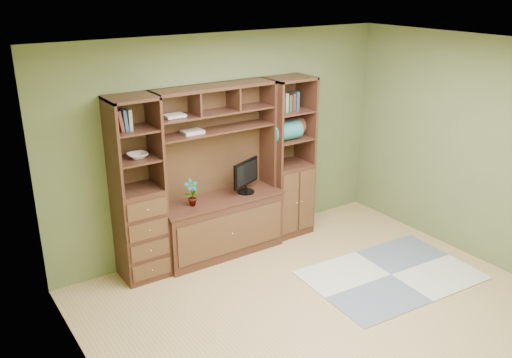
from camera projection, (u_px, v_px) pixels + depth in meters
room at (337, 195)px, 4.98m from camera, size 4.60×4.10×2.64m
center_hutch at (220, 174)px, 6.30m from camera, size 1.54×0.53×2.05m
left_tower at (138, 191)px, 5.82m from camera, size 0.50×0.45×2.05m
right_tower at (288, 158)px, 6.87m from camera, size 0.55×0.45×2.05m
rug at (391, 275)px, 6.14m from camera, size 1.95×1.36×0.01m
monitor at (246, 171)px, 6.46m from camera, size 0.50×0.36×0.56m
orchid at (192, 193)px, 6.12m from camera, size 0.17×0.12×0.32m
magazines at (192, 132)px, 6.04m from camera, size 0.23×0.17×0.04m
bowl at (137, 156)px, 5.69m from camera, size 0.21×0.21×0.05m
blanket_teal at (285, 131)px, 6.65m from camera, size 0.40×0.23×0.23m
blanket_red at (288, 127)px, 6.82m from camera, size 0.41×0.23×0.23m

